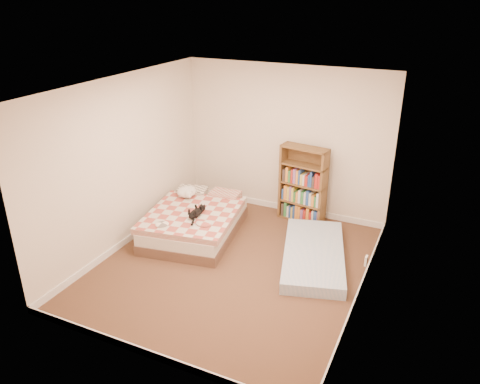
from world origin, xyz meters
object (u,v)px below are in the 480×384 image
at_px(bookshelf, 303,192).
at_px(floor_mattress, 314,255).
at_px(black_cat, 197,212).
at_px(white_dog, 187,192).
at_px(bed, 196,221).

relative_size(bookshelf, floor_mattress, 0.69).
distance_m(black_cat, white_dog, 0.75).
relative_size(bed, black_cat, 3.55).
bearing_deg(bookshelf, floor_mattress, -55.99).
bearing_deg(white_dog, floor_mattress, -8.43).
bearing_deg(floor_mattress, white_dog, 155.65).
height_order(bed, floor_mattress, bed).
bearing_deg(black_cat, floor_mattress, 9.08).
relative_size(bed, white_dog, 5.63).
relative_size(floor_mattress, white_dog, 5.33).
bearing_deg(white_dog, bed, -43.55).
bearing_deg(white_dog, black_cat, -47.64).
bearing_deg(floor_mattress, black_cat, 170.93).
height_order(black_cat, white_dog, white_dog).
xyz_separation_m(bed, bookshelf, (1.36, 1.17, 0.28)).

